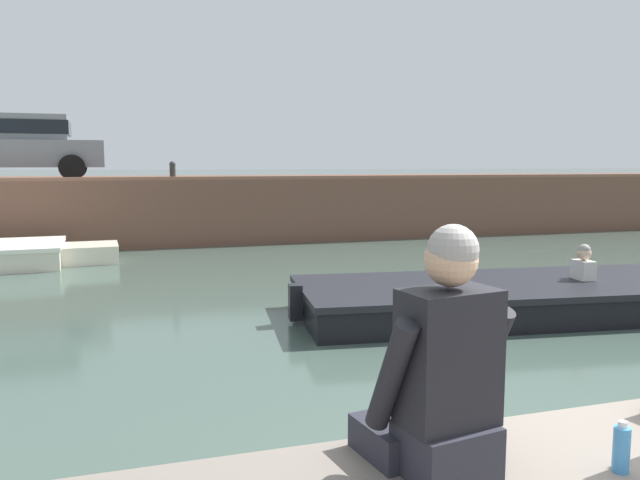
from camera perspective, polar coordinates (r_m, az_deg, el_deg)
ground_plane at (r=9.28m, az=-2.47°, el=-5.48°), size 400.00×400.00×0.00m
far_quay_wall at (r=18.29m, az=-9.99°, el=3.15°), size 60.00×6.00×1.61m
far_wall_coping at (r=15.40m, az=-8.68°, el=5.63°), size 60.00×0.24×0.08m
motorboat_passing at (r=8.96m, az=19.56°, el=-4.89°), size 7.33×2.78×0.92m
car_left_inner_grey at (r=16.79m, az=-25.57°, el=7.88°), size 3.88×1.99×1.54m
mooring_bollard_mid at (r=15.39m, az=-13.33°, el=6.26°), size 0.15×0.15×0.45m
person_seated_left at (r=2.49m, az=10.95°, el=-12.18°), size 0.57×0.57×0.97m
bottle_drink at (r=2.78m, az=25.84°, el=-16.79°), size 0.06×0.06×0.20m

